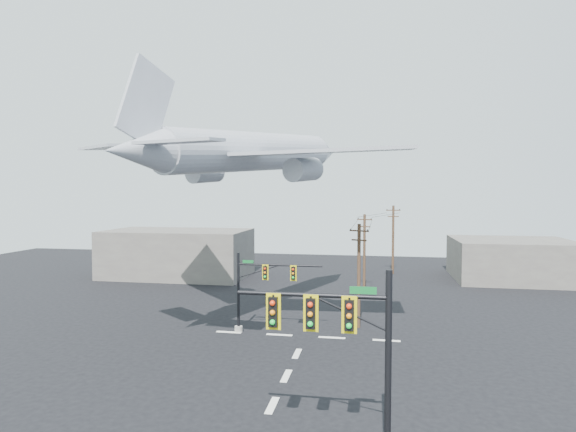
% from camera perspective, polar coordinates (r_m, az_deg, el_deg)
% --- Properties ---
extents(ground, '(120.00, 120.00, 0.00)m').
position_cam_1_polar(ground, '(26.29, -1.89, -21.53)').
color(ground, black).
rests_on(ground, ground).
extents(lane_markings, '(14.00, 21.20, 0.01)m').
position_cam_1_polar(lane_markings, '(31.13, 0.26, -17.55)').
color(lane_markings, white).
rests_on(lane_markings, ground).
extents(signal_mast_near, '(6.53, 0.86, 7.80)m').
position_cam_1_polar(signal_mast_near, '(20.12, 7.30, -15.95)').
color(signal_mast_near, gray).
rests_on(signal_mast_near, ground).
extents(signal_mast_far, '(6.83, 0.68, 6.19)m').
position_cam_1_polar(signal_mast_far, '(37.48, -3.76, -8.70)').
color(signal_mast_far, gray).
rests_on(signal_mast_far, ground).
extents(utility_pole_a, '(1.56, 0.80, 8.35)m').
position_cam_1_polar(utility_pole_a, '(39.08, 8.39, -6.77)').
color(utility_pole_a, '#4D3221').
rests_on(utility_pole_a, ground).
extents(utility_pole_b, '(1.63, 0.77, 8.50)m').
position_cam_1_polar(utility_pole_b, '(53.01, 9.04, -4.17)').
color(utility_pole_b, '#4D3221').
rests_on(utility_pole_b, ground).
extents(utility_pole_c, '(1.87, 0.34, 9.13)m').
position_cam_1_polar(utility_pole_c, '(65.46, 12.34, -2.59)').
color(utility_pole_c, '#4D3221').
rests_on(utility_pole_c, ground).
extents(power_lines, '(5.28, 26.61, 0.39)m').
position_cam_1_polar(power_lines, '(52.04, 9.94, -0.40)').
color(power_lines, black).
extents(airliner, '(25.30, 27.57, 7.59)m').
position_cam_1_polar(airliner, '(39.18, -4.13, 7.51)').
color(airliner, '#A6AAB2').
extents(building_left, '(18.00, 10.00, 6.00)m').
position_cam_1_polar(building_left, '(64.04, -12.95, -4.32)').
color(building_left, '#67635B').
rests_on(building_left, ground).
extents(building_right, '(14.00, 12.00, 5.00)m').
position_cam_1_polar(building_right, '(66.19, 25.03, -4.71)').
color(building_right, '#67635B').
rests_on(building_right, ground).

